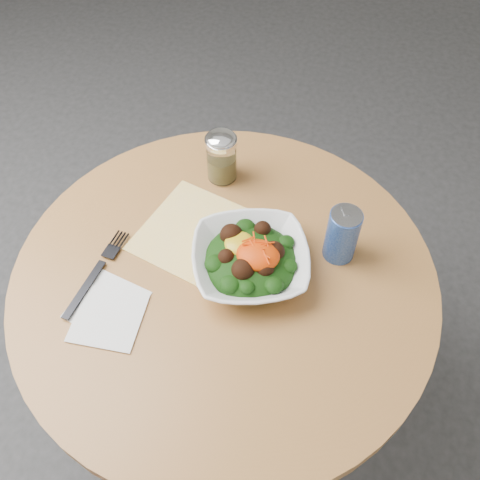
{
  "coord_description": "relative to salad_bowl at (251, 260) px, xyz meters",
  "views": [
    {
      "loc": [
        0.19,
        -0.6,
        1.69
      ],
      "look_at": [
        0.02,
        0.05,
        0.81
      ],
      "focal_mm": 40.0,
      "sensor_mm": 36.0,
      "label": 1
    }
  ],
  "objects": [
    {
      "name": "cloth_napkin",
      "position": [
        -0.13,
        0.06,
        -0.03
      ],
      "size": [
        0.31,
        0.3,
        0.0
      ],
      "primitive_type": "cube",
      "rotation": [
        0.0,
        0.0,
        -0.26
      ],
      "color": "#F2AF0C",
      "rests_on": "table"
    },
    {
      "name": "fork",
      "position": [
        -0.31,
        -0.09,
        -0.03
      ],
      "size": [
        0.05,
        0.24,
        0.0
      ],
      "color": "black",
      "rests_on": "table"
    },
    {
      "name": "paper_napkins",
      "position": [
        -0.25,
        -0.17,
        -0.03
      ],
      "size": [
        0.16,
        0.18,
        0.0
      ],
      "color": "white",
      "rests_on": "table"
    },
    {
      "name": "ground",
      "position": [
        -0.05,
        -0.02,
        -0.78
      ],
      "size": [
        6.0,
        6.0,
        0.0
      ],
      "primitive_type": "plane",
      "color": "#2C2C2F",
      "rests_on": "ground"
    },
    {
      "name": "spice_shaker",
      "position": [
        -0.13,
        0.25,
        0.03
      ],
      "size": [
        0.07,
        0.07,
        0.13
      ],
      "color": "silver",
      "rests_on": "table"
    },
    {
      "name": "beverage_can",
      "position": [
        0.17,
        0.09,
        0.03
      ],
      "size": [
        0.07,
        0.07,
        0.13
      ],
      "color": "navy",
      "rests_on": "table"
    },
    {
      "name": "table",
      "position": [
        -0.05,
        -0.02,
        -0.23
      ],
      "size": [
        0.9,
        0.9,
        0.75
      ],
      "color": "black",
      "rests_on": "ground"
    },
    {
      "name": "salad_bowl",
      "position": [
        0.0,
        0.0,
        0.0
      ],
      "size": [
        0.31,
        0.31,
        0.09
      ],
      "color": "white",
      "rests_on": "table"
    }
  ]
}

